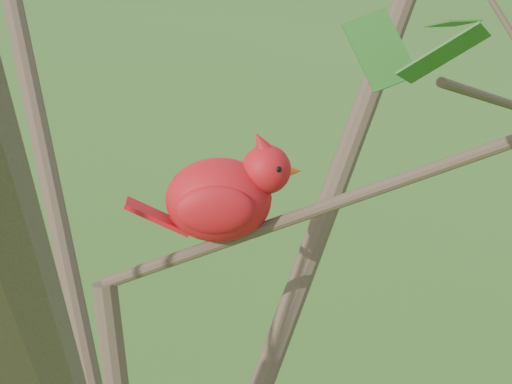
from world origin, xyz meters
TOP-DOWN VIEW (x-y plane):
  - crabapple_tree at (0.03, -0.02)m, footprint 2.35×2.05m
  - cardinal at (0.12, 0.09)m, footprint 0.24×0.13m

SIDE VIEW (x-z plane):
  - cardinal at x=0.12m, z-range 2.01..2.17m
  - crabapple_tree at x=0.03m, z-range 0.65..3.60m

